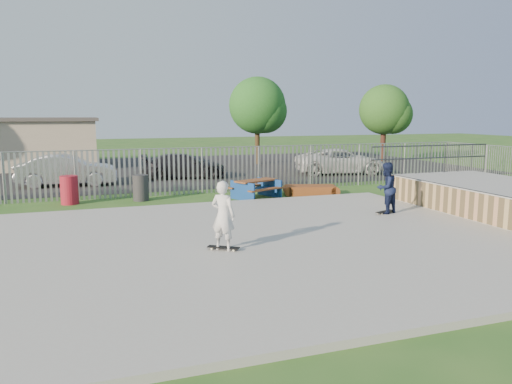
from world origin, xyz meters
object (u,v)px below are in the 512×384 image
object	(u,v)px
trash_bin_grey	(141,188)
picnic_table	(256,189)
tree_right	(384,110)
skater_navy	(386,188)
car_white	(341,161)
trash_bin_red	(69,190)
car_dark	(184,166)
funbox	(311,190)
car_silver	(67,170)
tree_mid	(257,106)
skater_white	(223,216)

from	to	relation	value
trash_bin_grey	picnic_table	bearing A→B (deg)	-12.64
tree_right	skater_navy	bearing A→B (deg)	-123.25
car_white	skater_navy	xyz separation A→B (m)	(-4.59, -11.33, 0.27)
tree_right	trash_bin_grey	bearing A→B (deg)	-149.03
trash_bin_red	car_dark	distance (m)	8.40
trash_bin_grey	skater_navy	world-z (taller)	skater_navy
trash_bin_red	funbox	bearing A→B (deg)	-6.16
car_silver	tree_mid	distance (m)	14.33
picnic_table	tree_mid	world-z (taller)	tree_mid
trash_bin_red	skater_navy	xyz separation A→B (m)	(10.00, -6.22, 0.46)
trash_bin_red	car_dark	bearing A→B (deg)	47.26
funbox	tree_right	distance (m)	17.17
funbox	skater_white	xyz separation A→B (m)	(-6.08, -7.75, 0.81)
picnic_table	tree_right	distance (m)	18.99
car_silver	skater_white	world-z (taller)	skater_white
funbox	car_silver	distance (m)	11.72
picnic_table	skater_navy	world-z (taller)	skater_navy
car_white	tree_mid	distance (m)	8.12
funbox	picnic_table	bearing A→B (deg)	-160.55
trash_bin_grey	car_dark	distance (m)	6.98
trash_bin_red	tree_right	distance (m)	24.28
car_white	tree_mid	xyz separation A→B (m)	(-2.63, 6.96, 3.25)
car_silver	trash_bin_grey	bearing A→B (deg)	-147.73
trash_bin_red	car_dark	xyz separation A→B (m)	(5.70, 6.17, 0.13)
trash_bin_grey	car_dark	world-z (taller)	car_dark
car_dark	tree_right	distance (m)	16.70
picnic_table	skater_white	bearing A→B (deg)	-138.40
trash_bin_grey	car_white	world-z (taller)	car_white
funbox	trash_bin_grey	world-z (taller)	trash_bin_grey
trash_bin_grey	tree_mid	xyz separation A→B (m)	(9.29, 12.19, 3.47)
picnic_table	trash_bin_grey	world-z (taller)	trash_bin_grey
car_silver	car_white	size ratio (longest dim) A/B	0.88
car_silver	skater_white	xyz separation A→B (m)	(3.83, -13.96, 0.23)
funbox	car_white	distance (m)	7.86
car_silver	skater_white	size ratio (longest dim) A/B	2.67
trash_bin_red	car_white	distance (m)	15.47
car_silver	car_dark	distance (m)	5.96
car_silver	car_dark	bearing A→B (deg)	-76.33
trash_bin_red	tree_right	xyz separation A→B (m)	(21.36, 11.09, 3.18)
picnic_table	skater_navy	bearing A→B (deg)	-84.81
skater_navy	picnic_table	bearing A→B (deg)	-82.16
skater_navy	skater_white	bearing A→B (deg)	1.25
tree_right	skater_navy	distance (m)	20.89
tree_mid	skater_white	bearing A→B (deg)	-111.69
trash_bin_grey	trash_bin_red	bearing A→B (deg)	177.45
trash_bin_red	tree_right	bearing A→B (deg)	27.44
picnic_table	skater_white	distance (m)	8.47
trash_bin_red	skater_white	distance (m)	9.54
funbox	tree_right	bearing A→B (deg)	63.77
trash_bin_red	car_dark	world-z (taller)	car_dark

